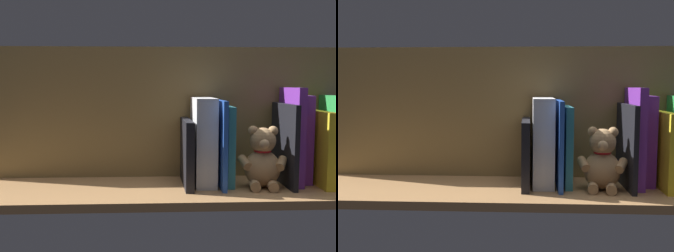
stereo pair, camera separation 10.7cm
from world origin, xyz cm
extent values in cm
cube|color=#A87A4C|center=(0.00, 0.00, -1.10)|extent=(115.00, 30.37, 2.20)
cube|color=olive|center=(0.00, -12.94, 19.38)|extent=(115.00, 1.50, 38.76)
cube|color=green|center=(-44.79, -5.14, 8.19)|extent=(1.30, 13.30, 16.38)
cube|color=yellow|center=(-42.02, -2.10, 10.25)|extent=(2.63, 19.37, 20.51)
cube|color=purple|center=(-38.42, -5.46, 12.33)|extent=(2.95, 12.64, 24.65)
cube|color=purple|center=(-35.06, -3.62, 13.44)|extent=(2.16, 16.34, 26.89)
cube|color=black|center=(-32.53, -1.88, 11.25)|extent=(1.29, 19.81, 22.50)
ellipsoid|color=tan|center=(-25.54, 1.28, 5.07)|extent=(10.84, 9.99, 10.13)
sphere|color=tan|center=(-25.54, 1.28, 12.74)|extent=(6.96, 6.96, 6.96)
sphere|color=tan|center=(-28.12, 1.69, 15.35)|extent=(2.69, 2.69, 2.69)
sphere|color=tan|center=(-22.96, 0.88, 15.35)|extent=(2.69, 2.69, 2.69)
sphere|color=tan|center=(-25.08, 4.21, 12.22)|extent=(2.69, 2.69, 2.69)
cylinder|color=tan|center=(-30.10, 3.28, 6.84)|extent=(4.48, 5.50, 3.75)
cylinder|color=tan|center=(-20.59, 1.79, 6.84)|extent=(3.29, 5.34, 3.75)
cylinder|color=tan|center=(-27.13, 5.89, 1.35)|extent=(3.24, 4.17, 2.69)
cylinder|color=tan|center=(-22.62, 5.19, 1.35)|extent=(3.24, 4.17, 2.69)
torus|color=red|center=(-25.54, 1.28, 9.97)|extent=(5.28, 5.28, 0.79)
cube|color=teal|center=(-16.70, -3.90, 10.89)|extent=(1.94, 15.78, 21.79)
cube|color=blue|center=(-14.31, -2.15, 11.76)|extent=(1.21, 19.27, 23.53)
cube|color=silver|center=(-10.06, -3.54, 12.04)|extent=(5.69, 16.29, 24.08)
cube|color=black|center=(-5.32, -2.12, 9.07)|extent=(2.17, 19.34, 18.13)
camera|label=1|loc=(5.00, 106.43, 27.74)|focal=42.72mm
camera|label=2|loc=(-5.70, 106.39, 27.74)|focal=42.72mm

